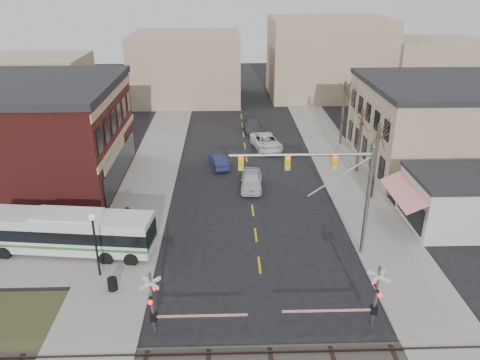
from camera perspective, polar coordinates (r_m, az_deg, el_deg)
The scene contains 20 objects.
ground at distance 30.59m, azimuth 2.65°, elevation -12.43°, with size 160.00×160.00×0.00m, color black.
sidewalk_west at distance 48.64m, azimuth -10.37°, elevation 1.70°, with size 5.00×60.00×0.12m, color gray.
sidewalk_east at distance 49.47m, azimuth 11.96°, elevation 1.95°, with size 5.00×60.00×0.12m, color gray.
tan_building at distance 52.55m, azimuth 25.80°, elevation 6.21°, with size 20.30×15.30×8.50m.
awning_shop at distance 39.73m, azimuth 25.54°, elevation -2.27°, with size 9.74×6.20×4.30m.
tree_east_a at distance 41.36m, azimuth 16.15°, elevation 2.22°, with size 0.28×0.28×6.75m.
tree_east_b at distance 46.90m, azimuth 14.38°, elevation 4.68°, with size 0.28×0.28×6.30m.
tree_east_c at distance 54.19m, azimuth 12.43°, elevation 7.93°, with size 0.28×0.28×7.20m.
transit_bus at distance 34.69m, azimuth -20.03°, elevation -5.95°, with size 11.81×3.91×2.98m.
traffic_signal_mast at distance 31.18m, azimuth 10.96°, elevation -0.01°, with size 9.42×0.30×8.00m.
rr_crossing_west at distance 26.14m, azimuth -9.68°, elevation -14.63°, with size 5.60×1.36×4.00m.
rr_crossing_east at distance 27.14m, azimuth 15.33°, elevation -13.60°, with size 5.60×1.36×4.00m.
street_lamp at distance 30.71m, azimuth -17.37°, elevation -6.11°, with size 0.44×0.44×4.49m.
trash_bin at distance 30.61m, azimuth -15.28°, elevation -12.14°, with size 0.60×0.60×0.82m, color black.
car_a at distance 42.76m, azimuth 1.41°, elevation 0.01°, with size 1.91×4.74×1.61m, color silver.
car_b at distance 47.56m, azimuth -2.64°, elevation 2.35°, with size 1.42×4.06×1.34m, color #1C2247.
car_c at distance 52.57m, azimuth 3.23°, elevation 4.63°, with size 2.65×5.74×1.60m, color silver.
car_d at distance 58.48m, azimuth 1.55°, elevation 6.62°, with size 2.13×5.24×1.52m, color #3E3F43.
pedestrian_near at distance 33.70m, azimuth -15.29°, elevation -7.63°, with size 0.62×0.41×1.70m, color #564945.
pedestrian_far at distance 36.83m, azimuth -13.41°, elevation -4.48°, with size 0.87×0.68×1.79m, color #2F2E50.
Camera 1 is at (-2.16, -24.56, 18.10)m, focal length 35.00 mm.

